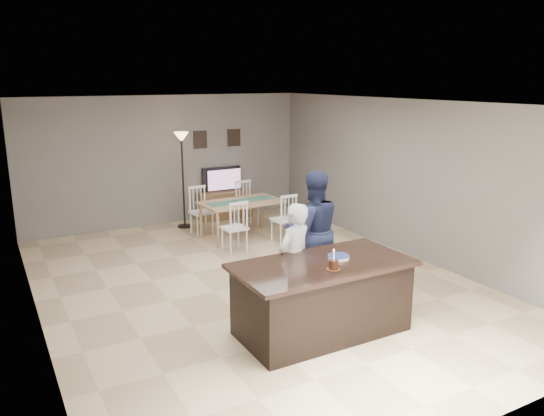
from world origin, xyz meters
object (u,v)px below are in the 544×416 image
plate_stack (339,257)px  birthday_cake (334,264)px  television (223,179)px  man (313,231)px  woman (294,261)px  tv_console (225,205)px  dining_table (241,208)px  kitchen_island (322,297)px  floor_lamp (182,154)px

plate_stack → birthday_cake: bearing=-134.9°
television → man: man is taller
woman → man: (0.74, 0.70, 0.12)m
tv_console → dining_table: (-0.32, -1.51, 0.30)m
man → dining_table: (0.20, 2.81, -0.28)m
plate_stack → kitchen_island: bearing=-173.9°
tv_console → woman: 5.20m
tv_console → television: size_ratio=1.31×
kitchen_island → dining_table: size_ratio=1.17×
tv_console → television: (0.00, 0.07, 0.56)m
television → plate_stack: bearing=80.4°
tv_console → kitchen_island: bearing=-102.2°
tv_console → woman: woman is taller
kitchen_island → man: size_ratio=1.22×
television → floor_lamp: size_ratio=0.46×
tv_console → floor_lamp: (-1.04, -0.26, 1.23)m
woman → dining_table: woman is taller
tv_console → man: size_ratio=0.68×
floor_lamp → birthday_cake: bearing=-91.9°
plate_stack → television: bearing=80.4°
television → birthday_cake: (-1.22, -5.88, 0.09)m
kitchen_island → dining_table: dining_table is taller
birthday_cake → dining_table: birthday_cake is taller
dining_table → floor_lamp: floor_lamp is taller
kitchen_island → birthday_cake: (-0.02, -0.24, 0.50)m
television → birthday_cake: size_ratio=3.80×
birthday_cake → man: bearing=64.9°
woman → man: man is taller
birthday_cake → plate_stack: 0.38m
man → plate_stack: 1.29m
floor_lamp → television: bearing=17.6°
television → woman: size_ratio=0.60×
television → dining_table: bearing=78.5°
plate_stack → tv_console: bearing=80.3°
man → floor_lamp: 4.15m
woman → kitchen_island: bearing=76.7°
kitchen_island → television: (1.20, 5.64, 0.41)m
kitchen_island → tv_console: 5.70m
television → man: 4.42m
kitchen_island → woman: woman is taller
tv_console → plate_stack: size_ratio=4.50×
woman → floor_lamp: floor_lamp is taller
woman → floor_lamp: size_ratio=0.77×
woman → plate_stack: size_ratio=5.70×
kitchen_island → tv_console: bearing=77.8°
woman → dining_table: bearing=-125.0°
tv_console → plate_stack: plate_stack is taller
woman → birthday_cake: bearing=73.3°
television → dining_table: television is taller
woman → man: 1.02m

